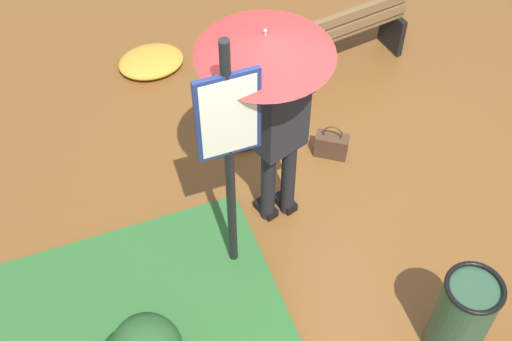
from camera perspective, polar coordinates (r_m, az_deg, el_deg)
name	(u,v)px	position (r m, az deg, el deg)	size (l,w,h in m)	color
ground_plane	(309,207)	(6.10, 4.42, -3.04)	(18.00, 18.00, 0.00)	brown
person_with_umbrella	(272,83)	(4.87, 1.33, 7.22)	(0.96, 0.96, 2.04)	black
info_sign_post	(229,142)	(4.62, -2.24, 2.33)	(0.44, 0.07, 2.30)	black
handbag	(331,145)	(6.42, 6.22, 2.10)	(0.33, 0.29, 0.37)	#4C3323
park_bench	(340,33)	(7.18, 6.93, 11.17)	(1.40, 0.56, 0.75)	black
trash_bin	(462,316)	(5.24, 16.58, -11.43)	(0.42, 0.42, 0.83)	#2D5138
leaf_pile_near_person	(151,61)	(7.38, -8.62, 8.86)	(0.68, 0.55, 0.15)	gold
leaf_pile_by_bench	(243,132)	(6.59, -1.07, 3.17)	(0.51, 0.41, 0.11)	#B74C1E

